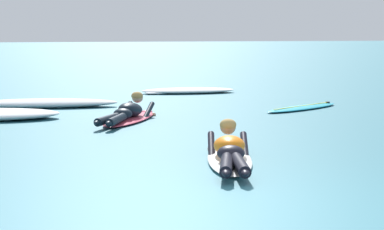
% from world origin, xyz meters
% --- Properties ---
extents(ground_plane, '(120.00, 120.00, 0.00)m').
position_xyz_m(ground_plane, '(0.00, 10.00, 0.00)').
color(ground_plane, '#2D6B7A').
extents(surfer_near, '(0.97, 2.61, 0.54)m').
position_xyz_m(surfer_near, '(0.51, 2.23, 0.14)').
color(surfer_near, white).
rests_on(surfer_near, ground).
extents(surfer_far, '(1.47, 2.50, 0.54)m').
position_xyz_m(surfer_far, '(-0.35, 6.38, 0.13)').
color(surfer_far, '#E54C66').
rests_on(surfer_far, ground).
extents(drifting_surfboard, '(2.12, 1.69, 0.16)m').
position_xyz_m(drifting_surfboard, '(3.39, 7.60, 0.03)').
color(drifting_surfboard, '#2DB2D1').
rests_on(drifting_surfboard, ground).
extents(whitewater_mid_right, '(3.17, 1.02, 0.19)m').
position_xyz_m(whitewater_mid_right, '(-1.88, 8.91, 0.09)').
color(whitewater_mid_right, white).
rests_on(whitewater_mid_right, ground).
extents(whitewater_far_band, '(2.41, 0.91, 0.15)m').
position_xyz_m(whitewater_far_band, '(1.71, 11.48, 0.07)').
color(whitewater_far_band, white).
rests_on(whitewater_far_band, ground).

